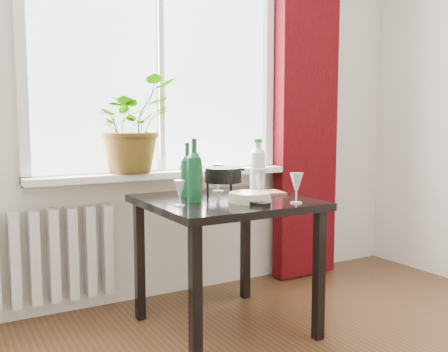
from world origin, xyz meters
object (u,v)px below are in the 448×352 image
wine_bottle_right (187,170)px  wineglass_front_left (180,193)px  wine_bottle_left (194,169)px  bottle_amber (198,171)px  wineglass_far_right (296,188)px  fondue_pot (223,182)px  cutting_board (262,193)px  radiator (44,256)px  wineglass_back_left (185,179)px  wineglass_front_right (259,184)px  table (225,215)px  potted_plant (131,125)px  wineglass_back_center (218,177)px  cleaning_bottle (258,164)px  plate_stack (250,197)px  tv_remote (254,203)px

wine_bottle_right → wineglass_front_left: 0.31m
wine_bottle_left → bottle_amber: bearing=60.6°
wineglass_far_right → fondue_pot: same height
wine_bottle_left → cutting_board: wine_bottle_left is taller
wine_bottle_left → cutting_board: size_ratio=1.37×
radiator → bottle_amber: (0.86, -0.28, 0.48)m
wineglass_far_right → wineglass_back_left: wineglass_back_left is taller
wineglass_front_right → wineglass_back_left: wineglass_front_right is taller
wineglass_far_right → wineglass_front_left: 0.60m
table → potted_plant: potted_plant is taller
wineglass_back_center → fondue_pot: size_ratio=0.72×
potted_plant → wineglass_front_left: potted_plant is taller
bottle_amber → cleaning_bottle: cleaning_bottle is taller
wineglass_back_center → wineglass_far_right: bearing=-77.2°
bottle_amber → wineglass_back_left: 0.12m
table → plate_stack: plate_stack is taller
wineglass_front_right → wineglass_far_right: 0.21m
wineglass_front_left → cutting_board: size_ratio=0.53×
cleaning_bottle → tv_remote: (-0.33, -0.46, -0.15)m
wineglass_back_center → fondue_pot: wineglass_back_center is taller
wine_bottle_left → wineglass_back_center: 0.41m
wine_bottle_right → wineglass_back_center: wine_bottle_right is taller
potted_plant → cutting_board: size_ratio=2.39×
wine_bottle_left → wine_bottle_right: (0.03, 0.16, -0.02)m
cutting_board → cleaning_bottle: bearing=64.6°
fondue_pot → radiator: bearing=160.1°
wine_bottle_right → wineglass_front_right: (0.28, -0.30, -0.07)m
wineglass_front_left → plate_stack: bearing=-9.8°
cleaning_bottle → cutting_board: cleaning_bottle is taller
table → fondue_pot: bearing=66.0°
table → wineglass_back_center: wineglass_back_center is taller
cleaning_bottle → fondue_pot: size_ratio=1.37×
radiator → tv_remote: 1.30m
cleaning_bottle → plate_stack: size_ratio=1.42×
wineglass_front_left → fondue_pot: 0.41m
radiator → cleaning_bottle: (1.20, -0.43, 0.52)m
potted_plant → wineglass_front_left: (-0.00, -0.72, -0.34)m
bottle_amber → wineglass_back_left: bottle_amber is taller
plate_stack → tv_remote: 0.10m
plate_stack → cutting_board: bearing=43.7°
bottle_amber → cutting_board: 0.42m
bottle_amber → cutting_board: bearing=-50.2°
table → cleaning_bottle: 0.47m
tv_remote → potted_plant: bearing=97.2°
potted_plant → bottle_amber: 0.50m
table → tv_remote: tv_remote is taller
wineglass_back_left → tv_remote: (0.11, -0.58, -0.08)m
table → wine_bottle_right: wine_bottle_right is taller
wine_bottle_left → wineglass_front_right: size_ratio=1.95×
wine_bottle_right → wineglass_back_center: bearing=24.2°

